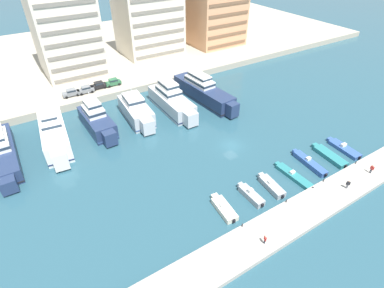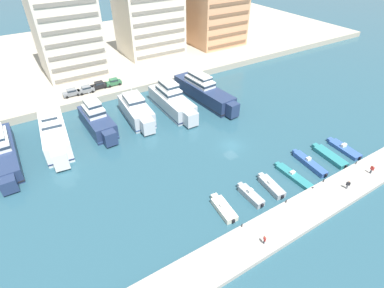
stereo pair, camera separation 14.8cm
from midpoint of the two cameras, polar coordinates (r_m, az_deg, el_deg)
ground_plane at (r=61.38m, az=7.43°, el=-0.27°), size 400.00×400.00×0.00m
quay_promenade at (r=114.67m, az=-14.51°, el=17.16°), size 180.00×70.00×1.83m
pier_dock at (r=51.44m, az=21.55°, el=-11.17°), size 120.00×5.71×0.79m
yacht_navy_far_left at (r=66.34m, az=-32.57°, el=-1.22°), size 4.68×20.91×7.42m
yacht_white_left at (r=65.97m, az=-24.86°, el=1.89°), size 6.17×19.22×8.68m
yacht_navy_mid_left at (r=67.76m, az=-17.71°, el=4.34°), size 5.06×15.53×8.22m
yacht_silver_center_left at (r=69.57m, az=-10.63°, el=6.27°), size 5.61×15.69×7.14m
yacht_silver_center at (r=72.22m, az=-3.95°, el=8.26°), size 5.11×18.65×8.53m
yacht_navy_center_right at (r=76.62m, az=2.12°, el=10.02°), size 6.15×22.87×8.25m
motorboat_cream_far_left at (r=48.00m, az=5.97°, el=-12.08°), size 2.44×6.26×1.30m
motorboat_grey_left at (r=50.49m, az=11.04°, el=-9.50°), size 1.58×5.88×1.68m
motorboat_grey_mid_left at (r=52.87m, az=14.76°, el=-7.68°), size 2.25×6.31×1.45m
motorboat_teal_center_left at (r=56.15m, az=18.71°, el=-5.75°), size 1.83×8.37×1.14m
motorboat_blue_center at (r=59.84m, az=21.35°, el=-3.35°), size 2.21×8.32×1.46m
motorboat_teal_center_right at (r=63.29m, az=24.63°, el=-2.02°), size 2.65×8.00×0.87m
motorboat_blue_mid_right at (r=66.63m, az=26.88°, el=-0.73°), size 2.54×7.66×1.32m
car_grey_far_left at (r=80.91m, az=-22.10°, el=9.09°), size 4.14×1.99×1.80m
car_grey_left at (r=81.26m, az=-19.66°, el=9.78°), size 4.11×1.94×1.80m
car_black_mid_left at (r=82.61m, az=-17.44°, el=10.66°), size 4.10×1.92×1.80m
car_green_center_left at (r=83.37m, az=-14.84°, el=11.36°), size 4.10×1.93×1.80m
apartment_block_far_left at (r=92.67m, az=-23.20°, el=19.78°), size 15.85×17.88×26.64m
apartment_block_left at (r=103.88m, az=-8.34°, el=22.15°), size 18.76×15.84×21.50m
apartment_block_mid_left at (r=112.92m, az=4.03°, el=23.57°), size 17.55×17.78×21.68m
pedestrian_near_edge at (r=43.79m, az=13.65°, el=-17.16°), size 0.35×0.57×1.55m
pedestrian_mid_deck at (r=61.19m, az=31.01°, el=-4.01°), size 0.26×0.67×1.73m
pedestrian_far_side at (r=55.90m, az=27.52°, el=-6.75°), size 0.47×0.51×1.68m
bollard_west at (r=45.42m, az=9.48°, el=-14.98°), size 0.20×0.20×0.61m
bollard_west_mid at (r=50.19m, az=17.46°, el=-10.26°), size 0.20×0.20×0.61m
bollard_east_mid at (r=56.00m, az=23.74°, el=-6.30°), size 0.20×0.20×0.61m
bollard_east at (r=62.55m, az=28.71°, el=-3.07°), size 0.20×0.20×0.61m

